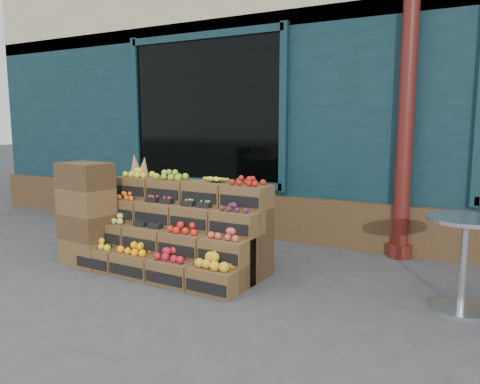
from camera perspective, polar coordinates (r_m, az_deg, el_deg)
The scene contains 6 objects.
ground at distance 4.42m, azimuth -2.18°, elevation -12.33°, with size 60.00×60.00×0.00m, color #3A3A3C.
shop_facade at distance 8.95m, azimuth 15.41°, elevation 13.43°, with size 12.00×6.24×4.80m.
crate_display at distance 5.09m, azimuth -7.56°, elevation -5.22°, with size 1.95×0.98×1.21m.
spare_crates at distance 5.48m, azimuth -18.19°, elevation -2.53°, with size 0.61×0.45×1.13m.
bistro_table at distance 4.31m, azimuth 25.66°, elevation -6.72°, with size 0.64×0.64×0.80m.
shopkeeper at distance 7.17m, azimuth -0.20°, elevation 4.24°, with size 0.76×0.50×2.09m, color #175128.
Camera 1 is at (2.15, -3.54, 1.56)m, focal length 35.00 mm.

